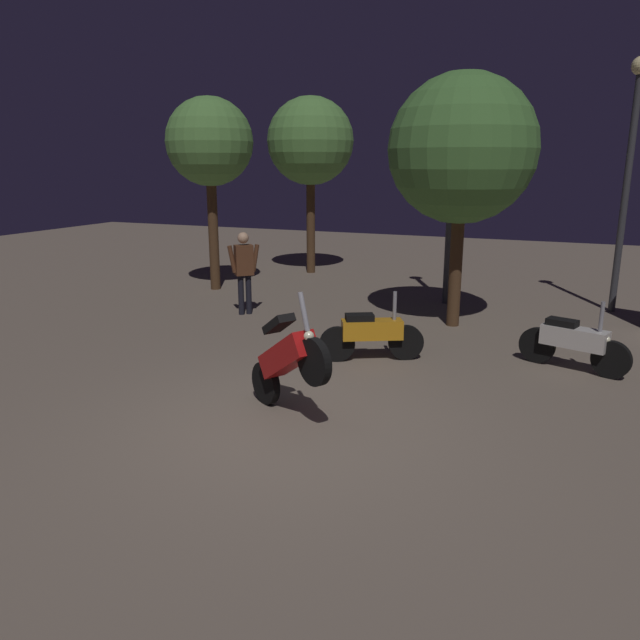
{
  "coord_description": "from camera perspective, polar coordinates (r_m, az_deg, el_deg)",
  "views": [
    {
      "loc": [
        2.93,
        -6.02,
        3.04
      ],
      "look_at": [
        -0.12,
        1.29,
        1.0
      ],
      "focal_mm": 34.22,
      "sensor_mm": 36.0,
      "label": 1
    }
  ],
  "objects": [
    {
      "name": "tree_right_bg",
      "position": [
        11.69,
        13.16,
        15.25
      ],
      "size": [
        2.69,
        2.69,
        4.63
      ],
      "color": "#4C331E",
      "rests_on": "ground_plane"
    },
    {
      "name": "tree_left_bg",
      "position": [
        17.32,
        -0.9,
        16.31
      ],
      "size": [
        2.36,
        2.36,
        4.81
      ],
      "color": "#4C331E",
      "rests_on": "ground_plane"
    },
    {
      "name": "ground_plane",
      "position": [
        7.35,
        -3.07,
        -9.99
      ],
      "size": [
        40.0,
        40.0,
        0.0
      ],
      "primitive_type": "plane",
      "color": "#756656"
    },
    {
      "name": "streetlamp_near",
      "position": [
        13.98,
        27.02,
        13.58
      ],
      "size": [
        0.36,
        0.36,
        5.04
      ],
      "color": "#38383D",
      "rests_on": "ground_plane"
    },
    {
      "name": "motorcycle_red_foreground",
      "position": [
        7.37,
        -3.02,
        -3.7
      ],
      "size": [
        1.46,
        0.96,
        1.63
      ],
      "rotation": [
        0.0,
        0.0,
        -0.56
      ],
      "color": "black",
      "rests_on": "ground_plane"
    },
    {
      "name": "tree_center_bg",
      "position": [
        15.15,
        -10.3,
        15.95
      ],
      "size": [
        2.06,
        2.06,
        4.56
      ],
      "color": "#4C331E",
      "rests_on": "ground_plane"
    },
    {
      "name": "motorcycle_orange_parked_left",
      "position": [
        9.63,
        4.85,
        -1.28
      ],
      "size": [
        1.52,
        0.85,
        1.11
      ],
      "rotation": [
        0.0,
        0.0,
        0.48
      ],
      "color": "black",
      "rests_on": "ground_plane"
    },
    {
      "name": "person_rider_beside",
      "position": [
        12.56,
        -7.12,
        5.06
      ],
      "size": [
        0.54,
        0.52,
        1.7
      ],
      "rotation": [
        0.0,
        0.0,
        2.33
      ],
      "color": "black",
      "rests_on": "ground_plane"
    },
    {
      "name": "streetlamp_far",
      "position": [
        13.62,
        12.28,
        14.09
      ],
      "size": [
        0.36,
        0.36,
        4.74
      ],
      "color": "#38383D",
      "rests_on": "ground_plane"
    },
    {
      "name": "motorcycle_white_parked_right",
      "position": [
        9.91,
        22.62,
        -1.91
      ],
      "size": [
        1.6,
        0.63,
        1.11
      ],
      "rotation": [
        0.0,
        0.0,
        5.95
      ],
      "color": "black",
      "rests_on": "ground_plane"
    }
  ]
}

